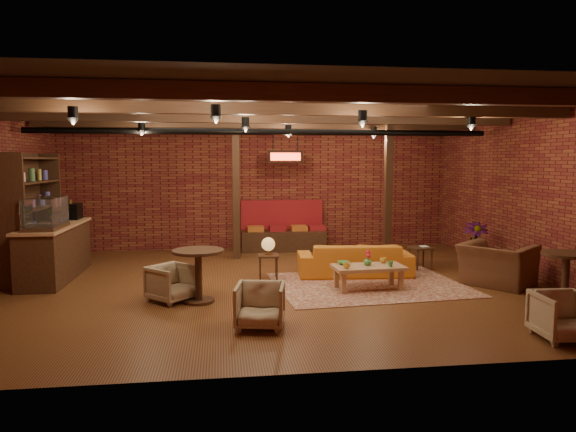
{
  "coord_description": "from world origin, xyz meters",
  "views": [
    {
      "loc": [
        -0.95,
        -9.16,
        2.25
      ],
      "look_at": [
        0.28,
        0.2,
        1.23
      ],
      "focal_mm": 32.0,
      "sensor_mm": 36.0,
      "label": 1
    }
  ],
  "objects": [
    {
      "name": "floor",
      "position": [
        0.0,
        0.0,
        0.0
      ],
      "size": [
        10.0,
        10.0,
        0.0
      ],
      "primitive_type": "plane",
      "color": "#3D1C0F",
      "rests_on": "ground"
    },
    {
      "name": "ceiling",
      "position": [
        0.0,
        0.0,
        3.2
      ],
      "size": [
        10.0,
        8.0,
        0.02
      ],
      "primitive_type": "cube",
      "color": "black",
      "rests_on": "wall_back"
    },
    {
      "name": "wall_back",
      "position": [
        0.0,
        4.0,
        1.6
      ],
      "size": [
        10.0,
        0.02,
        3.2
      ],
      "primitive_type": "cube",
      "color": "maroon",
      "rests_on": "ground"
    },
    {
      "name": "wall_front",
      "position": [
        0.0,
        -4.0,
        1.6
      ],
      "size": [
        10.0,
        0.02,
        3.2
      ],
      "primitive_type": "cube",
      "color": "maroon",
      "rests_on": "ground"
    },
    {
      "name": "wall_right",
      "position": [
        5.0,
        0.0,
        1.6
      ],
      "size": [
        0.02,
        8.0,
        3.2
      ],
      "primitive_type": "cube",
      "color": "maroon",
      "rests_on": "ground"
    },
    {
      "name": "ceiling_beams",
      "position": [
        0.0,
        0.0,
        3.08
      ],
      "size": [
        9.8,
        6.4,
        0.22
      ],
      "primitive_type": null,
      "color": "black",
      "rests_on": "ceiling"
    },
    {
      "name": "ceiling_pipe",
      "position": [
        0.0,
        1.6,
        2.85
      ],
      "size": [
        9.6,
        0.12,
        0.12
      ],
      "primitive_type": "cylinder",
      "rotation": [
        0.0,
        1.57,
        0.0
      ],
      "color": "black",
      "rests_on": "ceiling"
    },
    {
      "name": "post_left",
      "position": [
        -0.6,
        2.6,
        1.6
      ],
      "size": [
        0.16,
        0.16,
        3.2
      ],
      "primitive_type": "cube",
      "color": "black",
      "rests_on": "ground"
    },
    {
      "name": "post_right",
      "position": [
        2.8,
        2.0,
        1.6
      ],
      "size": [
        0.16,
        0.16,
        3.2
      ],
      "primitive_type": "cube",
      "color": "black",
      "rests_on": "ground"
    },
    {
      "name": "service_counter",
      "position": [
        -4.1,
        1.0,
        0.8
      ],
      "size": [
        0.8,
        2.5,
        1.6
      ],
      "primitive_type": null,
      "color": "black",
      "rests_on": "ground"
    },
    {
      "name": "plant_counter",
      "position": [
        -4.0,
        1.2,
        1.22
      ],
      "size": [
        0.35,
        0.39,
        0.3
      ],
      "primitive_type": "imported",
      "color": "#337F33",
      "rests_on": "service_counter"
    },
    {
      "name": "shelving_hutch",
      "position": [
        -4.5,
        1.1,
        1.2
      ],
      "size": [
        0.52,
        2.0,
        2.4
      ],
      "primitive_type": null,
      "color": "black",
      "rests_on": "ground"
    },
    {
      "name": "banquette",
      "position": [
        0.6,
        3.55,
        0.5
      ],
      "size": [
        2.1,
        0.7,
        1.0
      ],
      "primitive_type": null,
      "color": "maroon",
      "rests_on": "ground"
    },
    {
      "name": "service_sign",
      "position": [
        0.6,
        3.1,
        2.35
      ],
      "size": [
        0.86,
        0.06,
        0.3
      ],
      "primitive_type": "cube",
      "color": "#FB3619",
      "rests_on": "ceiling"
    },
    {
      "name": "ceiling_spotlights",
      "position": [
        0.0,
        0.0,
        2.86
      ],
      "size": [
        6.4,
        4.4,
        0.28
      ],
      "primitive_type": null,
      "color": "black",
      "rests_on": "ceiling"
    },
    {
      "name": "rug",
      "position": [
        1.71,
        -0.28,
        0.01
      ],
      "size": [
        3.56,
        2.84,
        0.01
      ],
      "primitive_type": "cube",
      "rotation": [
        0.0,
        0.0,
        0.08
      ],
      "color": "maroon",
      "rests_on": "floor"
    },
    {
      "name": "sofa",
      "position": [
        1.64,
        0.51,
        0.32
      ],
      "size": [
        2.26,
        1.02,
        0.64
      ],
      "primitive_type": "imported",
      "rotation": [
        0.0,
        0.0,
        3.07
      ],
      "color": "#BE671A",
      "rests_on": "floor"
    },
    {
      "name": "coffee_table",
      "position": [
        1.58,
        -0.6,
        0.38
      ],
      "size": [
        1.27,
        0.68,
        0.68
      ],
      "rotation": [
        0.0,
        0.0,
        0.05
      ],
      "color": "#A36E4C",
      "rests_on": "floor"
    },
    {
      "name": "side_table_lamp",
      "position": [
        -0.07,
        0.39,
        0.62
      ],
      "size": [
        0.41,
        0.41,
        0.81
      ],
      "rotation": [
        0.0,
        0.0,
        -0.06
      ],
      "color": "black",
      "rests_on": "floor"
    },
    {
      "name": "round_table_left",
      "position": [
        -1.32,
        -1.04,
        0.58
      ],
      "size": [
        0.82,
        0.82,
        0.85
      ],
      "color": "black",
      "rests_on": "floor"
    },
    {
      "name": "armchair_a",
      "position": [
        -1.75,
        -0.92,
        0.33
      ],
      "size": [
        0.87,
        0.87,
        0.65
      ],
      "primitive_type": "imported",
      "rotation": [
        0.0,
        0.0,
        0.79
      ],
      "color": "beige",
      "rests_on": "floor"
    },
    {
      "name": "armchair_b",
      "position": [
        -0.44,
        -2.41,
        0.33
      ],
      "size": [
        0.74,
        0.71,
        0.66
      ],
      "primitive_type": "imported",
      "rotation": [
        0.0,
        0.0,
        -0.18
      ],
      "color": "beige",
      "rests_on": "floor"
    },
    {
      "name": "armchair_right",
      "position": [
        4.0,
        -0.62,
        0.51
      ],
      "size": [
        1.31,
        1.38,
        1.02
      ],
      "primitive_type": "imported",
      "rotation": [
        0.0,
        0.0,
        2.23
      ],
      "color": "brown",
      "rests_on": "floor"
    },
    {
      "name": "side_table_book",
      "position": [
        3.17,
        0.94,
        0.43
      ],
      "size": [
        0.47,
        0.47,
        0.48
      ],
      "rotation": [
        0.0,
        0.0,
        0.15
      ],
      "color": "black",
      "rests_on": "floor"
    },
    {
      "name": "round_table_right",
      "position": [
        4.31,
        -2.03,
        0.57
      ],
      "size": [
        0.72,
        0.72,
        0.85
      ],
      "color": "black",
      "rests_on": "floor"
    },
    {
      "name": "armchair_far",
      "position": [
        3.31,
        -3.4,
        0.33
      ],
      "size": [
        0.68,
        0.64,
        0.66
      ],
      "primitive_type": "imported",
      "rotation": [
        0.0,
        0.0,
        -0.06
      ],
      "color": "beige",
      "rests_on": "floor"
    },
    {
      "name": "plant_tall",
      "position": [
        4.4,
        1.0,
        1.44
      ],
      "size": [
        1.99,
        1.99,
        2.87
      ],
      "primitive_type": "imported",
      "rotation": [
        0.0,
        0.0,
        -0.28
      ],
      "color": "#4C7F4C",
      "rests_on": "floor"
    }
  ]
}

